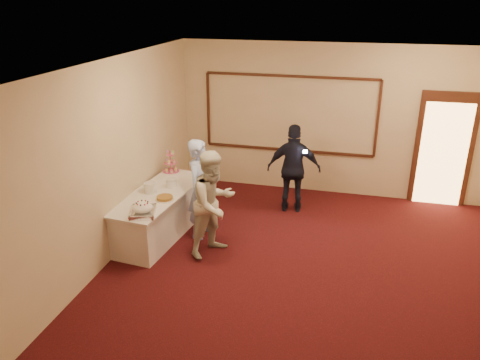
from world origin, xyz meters
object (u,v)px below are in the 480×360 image
Objects in this scene: plate_stack_b at (172,183)px; guest at (294,169)px; buffet_table at (160,213)px; plate_stack_a at (150,188)px; pavlova_tray at (143,209)px; tart at (165,198)px; man at (201,189)px; woman at (214,204)px; cupcake_stand at (171,163)px.

guest reaches higher than plate_stack_b.
plate_stack_b is at bearing 26.45° from guest.
buffet_table is 10.79× the size of plate_stack_a.
tart is at bearing 78.83° from pavlova_tray.
man reaches higher than tart.
plate_stack_a is at bearing 105.44° from woman.
guest reaches higher than cupcake_stand.
pavlova_tray reaches higher than buffet_table.
buffet_table is 5.08× the size of cupcake_stand.
pavlova_tray is at bearing 43.85° from guest.
buffet_table is 4.14× the size of pavlova_tray.
guest reaches higher than buffet_table.
cupcake_stand reaches higher than buffet_table.
woman reaches higher than pavlova_tray.
cupcake_stand is at bearing 73.32° from woman.
man is (0.87, -0.83, -0.08)m from cupcake_stand.
plate_stack_a is at bearing 147.91° from tart.
buffet_table is at bearing 30.00° from guest.
tart is 0.18× the size of man.
cupcake_stand is 1.29m from tart.
plate_stack_b is at bearing 89.76° from man.
cupcake_stand reaches higher than tart.
woman is at bearing -18.10° from buffet_table.
man reaches higher than buffet_table.
man is at bearing 58.33° from pavlova_tray.
buffet_table is 1.34× the size of man.
pavlova_tray reaches higher than plate_stack_b.
man is at bearing 38.85° from guest.
buffet_table is 0.53m from tart.
man reaches higher than plate_stack_a.
tart is at bearing -49.58° from buffet_table.
pavlova_tray is 1.07m from woman.
pavlova_tray is at bearing -91.28° from plate_stack_b.
woman is (1.20, -0.31, -0.01)m from plate_stack_a.
plate_stack_a is at bearing 114.19° from man.
tart is at bearing 141.30° from man.
buffet_table is 1.34× the size of woman.
plate_stack_b is at bearing 49.72° from plate_stack_a.
plate_stack_a is 0.12× the size of woman.
buffet_table is at bearing 97.18° from pavlova_tray.
guest reaches higher than tart.
plate_stack_b is 1.12m from woman.
cupcake_stand is (-0.17, 0.97, 0.54)m from buffet_table.
tart is at bearing 37.51° from guest.
plate_stack_b is (0.13, 0.27, 0.46)m from buffet_table.
tart is 0.18× the size of guest.
man is 1.01× the size of guest.
plate_stack_a is 1.24m from woman.
plate_stack_a is at bearing -164.36° from buffet_table.
woman is (0.96, 0.47, -0.01)m from pavlova_tray.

